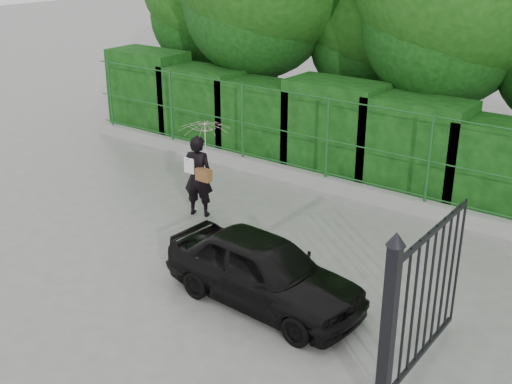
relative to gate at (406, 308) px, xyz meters
The scene contains 7 objects.
ground 4.81m from the gate, behind, with size 80.00×80.00×0.00m, color gray.
kerb 7.04m from the gate, 131.36° to the left, with size 14.00×0.25×0.30m, color #9E9E99.
fence 6.82m from the gate, 129.97° to the left, with size 14.13×0.06×1.80m.
hedge 7.80m from the gate, 127.07° to the left, with size 14.20×1.20×2.28m.
gate is the anchor object (origin of this frame).
woman 6.02m from the gate, 154.55° to the left, with size 1.00×1.01×1.96m.
car 2.70m from the gate, 165.78° to the left, with size 1.31×3.26×1.11m, color black.
Camera 1 is at (7.05, -6.97, 5.28)m, focal length 45.00 mm.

